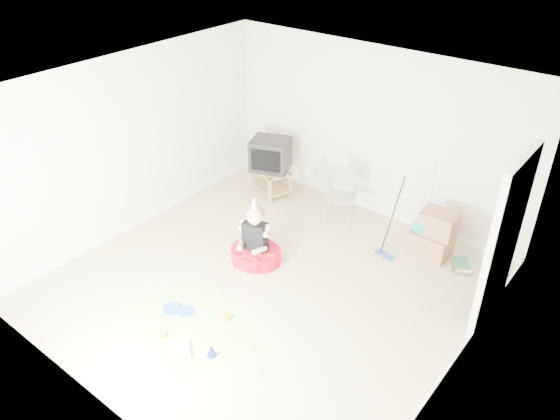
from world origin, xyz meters
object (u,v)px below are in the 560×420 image
Objects in this scene: crt_tv at (270,154)px; birthday_cake at (180,350)px; cardboard_boxes at (433,235)px; seated_woman at (256,248)px; tv_stand at (271,178)px; folding_chair at (342,197)px.

crt_tv is 3.85m from birthday_cake.
seated_woman reaches higher than cardboard_boxes.
tv_stand is 0.44m from crt_tv.
cardboard_boxes is at bearing 68.57° from birthday_cake.
crt_tv is 1.76× the size of birthday_cake.
crt_tv reaches higher than birthday_cake.
crt_tv reaches higher than tv_stand.
seated_woman reaches higher than folding_chair.
cardboard_boxes reaches higher than birthday_cake.
birthday_cake is (1.52, -3.47, -0.23)m from tv_stand.
crt_tv is 0.68× the size of folding_chair.
tv_stand is at bearing 113.74° from birthday_cake.
seated_woman is 1.90m from birthday_cake.
birthday_cake is (1.52, -3.47, -0.67)m from crt_tv.
folding_chair is 3.44m from birthday_cake.
crt_tv reaches higher than cardboard_boxes.
cardboard_boxes is at bearing 42.26° from seated_woman.
tv_stand is 0.82× the size of seated_woman.
folding_chair is at bearing 91.57° from birthday_cake.
crt_tv is (0.00, 0.00, 0.44)m from tv_stand.
cardboard_boxes is (2.89, 0.02, -0.38)m from crt_tv.
crt_tv is 0.88× the size of cardboard_boxes.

